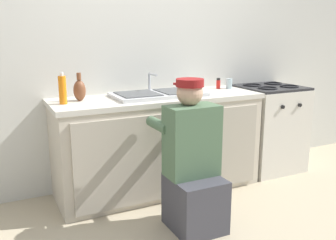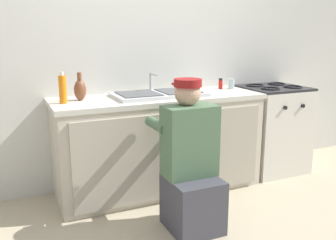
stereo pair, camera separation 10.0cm
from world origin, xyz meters
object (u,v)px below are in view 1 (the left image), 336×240
at_px(sink_double_basin, 158,94).
at_px(vase_decorative, 80,90).
at_px(plumber_person, 193,168).
at_px(soap_bottle_orange, 63,90).
at_px(spice_bottle_red, 218,84).
at_px(water_glass, 229,84).
at_px(stove_range, 268,128).

distance_m(sink_double_basin, vase_decorative, 0.68).
bearing_deg(plumber_person, soap_bottle_orange, 136.63).
bearing_deg(spice_bottle_red, soap_bottle_orange, -174.39).
bearing_deg(soap_bottle_orange, water_glass, 3.83).
bearing_deg(sink_double_basin, vase_decorative, 174.45).
bearing_deg(water_glass, spice_bottle_red, 157.47).
bearing_deg(water_glass, stove_range, -12.30).
xyz_separation_m(sink_double_basin, spice_bottle_red, (0.72, 0.14, 0.03)).
height_order(sink_double_basin, vase_decorative, vase_decorative).
relative_size(sink_double_basin, soap_bottle_orange, 3.20).
bearing_deg(soap_bottle_orange, spice_bottle_red, 5.61).
height_order(vase_decorative, spice_bottle_red, vase_decorative).
relative_size(water_glass, vase_decorative, 0.43).
bearing_deg(sink_double_basin, stove_range, -0.10).
height_order(water_glass, vase_decorative, vase_decorative).
height_order(plumber_person, vase_decorative, same).
distance_m(stove_range, spice_bottle_red, 0.74).
distance_m(plumber_person, spice_bottle_red, 1.26).
distance_m(water_glass, spice_bottle_red, 0.11).
relative_size(stove_range, soap_bottle_orange, 3.59).
bearing_deg(water_glass, vase_decorative, -178.85).
xyz_separation_m(sink_double_basin, plumber_person, (-0.06, -0.74, -0.43)).
bearing_deg(vase_decorative, stove_range, -1.99).
relative_size(plumber_person, spice_bottle_red, 10.52).
height_order(stove_range, spice_bottle_red, spice_bottle_red).
relative_size(plumber_person, vase_decorative, 4.80).
xyz_separation_m(sink_double_basin, soap_bottle_orange, (-0.82, -0.01, 0.09)).
bearing_deg(vase_decorative, water_glass, 1.15).
height_order(stove_range, vase_decorative, vase_decorative).
distance_m(plumber_person, vase_decorative, 1.13).
bearing_deg(spice_bottle_red, plumber_person, -131.90).
height_order(stove_range, plumber_person, plumber_person).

